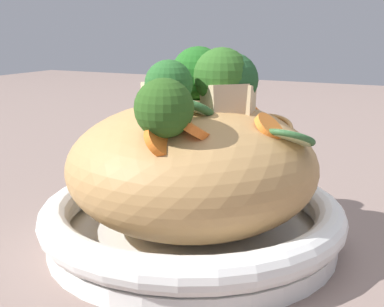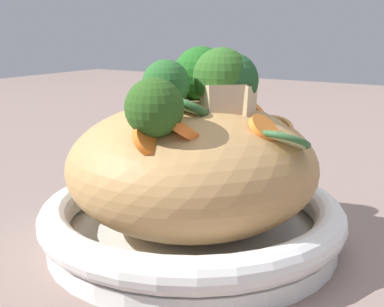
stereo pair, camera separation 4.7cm
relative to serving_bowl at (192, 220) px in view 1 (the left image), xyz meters
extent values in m
plane|color=#7F6961|center=(0.00, 0.00, -0.02)|extent=(3.00, 3.00, 0.00)
cylinder|color=white|center=(0.00, 0.00, -0.02)|extent=(0.27, 0.27, 0.02)
torus|color=white|center=(0.00, 0.00, 0.01)|extent=(0.29, 0.29, 0.03)
ellipsoid|color=tan|center=(0.00, 0.00, 0.05)|extent=(0.23, 0.23, 0.12)
torus|color=tan|center=(0.02, 0.03, 0.10)|extent=(0.09, 0.09, 0.02)
torus|color=tan|center=(0.06, 0.02, 0.09)|extent=(0.06, 0.06, 0.02)
torus|color=tan|center=(-0.02, 0.04, 0.11)|extent=(0.07, 0.07, 0.02)
cone|color=#9AB778|center=(0.01, -0.08, 0.10)|extent=(0.02, 0.02, 0.02)
sphere|color=#2A521B|center=(0.01, -0.08, 0.12)|extent=(0.05, 0.05, 0.05)
cone|color=#9FC076|center=(-0.01, -0.03, 0.11)|extent=(0.02, 0.02, 0.02)
sphere|color=#285F28|center=(-0.01, -0.03, 0.13)|extent=(0.05, 0.05, 0.04)
cone|color=#98BB7C|center=(-0.02, 0.07, 0.10)|extent=(0.03, 0.03, 0.02)
sphere|color=#2C591C|center=(-0.02, 0.07, 0.12)|extent=(0.06, 0.06, 0.04)
cone|color=#A2BE77|center=(-0.01, 0.02, 0.11)|extent=(0.03, 0.03, 0.02)
sphere|color=#205F1E|center=(-0.01, 0.02, 0.14)|extent=(0.07, 0.07, 0.05)
cone|color=#A4BC6E|center=(0.02, 0.01, 0.11)|extent=(0.03, 0.03, 0.02)
sphere|color=#2F6021|center=(0.02, 0.01, 0.14)|extent=(0.06, 0.06, 0.05)
cone|color=#96BF79|center=(0.03, 0.02, 0.11)|extent=(0.03, 0.03, 0.02)
sphere|color=#224F27|center=(0.03, 0.02, 0.13)|extent=(0.06, 0.06, 0.05)
cone|color=#A1C379|center=(-0.03, 0.07, 0.10)|extent=(0.02, 0.02, 0.01)
sphere|color=#2D5A1A|center=(-0.03, 0.07, 0.11)|extent=(0.04, 0.04, 0.04)
cylinder|color=orange|center=(0.04, 0.05, 0.11)|extent=(0.03, 0.04, 0.02)
cylinder|color=orange|center=(-0.06, 0.04, 0.10)|extent=(0.03, 0.02, 0.03)
cylinder|color=orange|center=(0.08, -0.01, 0.10)|extent=(0.03, 0.03, 0.02)
cylinder|color=orange|center=(0.02, -0.08, 0.10)|extent=(0.02, 0.03, 0.03)
cylinder|color=orange|center=(0.03, -0.06, 0.10)|extent=(0.04, 0.04, 0.02)
cylinder|color=beige|center=(0.09, -0.01, 0.09)|extent=(0.04, 0.04, 0.02)
torus|color=#305C30|center=(0.09, -0.01, 0.09)|extent=(0.05, 0.05, 0.02)
cylinder|color=beige|center=(0.02, -0.03, 0.11)|extent=(0.04, 0.04, 0.02)
torus|color=#2D5D2C|center=(0.02, -0.03, 0.11)|extent=(0.05, 0.05, 0.02)
cube|color=#CCBD8C|center=(0.02, 0.05, 0.11)|extent=(0.04, 0.03, 0.03)
cube|color=#D0B18B|center=(0.03, 0.00, 0.12)|extent=(0.05, 0.05, 0.03)
cube|color=#D3B889|center=(0.04, 0.01, 0.12)|extent=(0.04, 0.04, 0.03)
cube|color=beige|center=(-0.03, 0.00, 0.12)|extent=(0.04, 0.04, 0.03)
camera|label=1|loc=(0.20, -0.41, 0.18)|focal=47.79mm
camera|label=2|loc=(0.24, -0.39, 0.18)|focal=47.79mm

